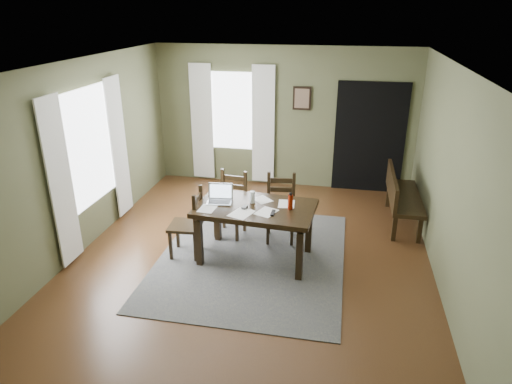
% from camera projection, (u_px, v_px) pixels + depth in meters
% --- Properties ---
extents(ground, '(5.00, 6.00, 0.01)m').
position_uv_depth(ground, '(252.00, 258.00, 6.57)').
color(ground, '#492C16').
extents(room_shell, '(5.02, 6.02, 2.71)m').
position_uv_depth(room_shell, '(251.00, 136.00, 5.88)').
color(room_shell, '#565A3A').
rests_on(room_shell, ground).
extents(rug, '(2.60, 3.20, 0.01)m').
position_uv_depth(rug, '(252.00, 257.00, 6.57)').
color(rug, '#474747').
rests_on(rug, ground).
extents(dining_table, '(1.68, 1.08, 0.81)m').
position_uv_depth(dining_table, '(255.00, 213.00, 6.28)').
color(dining_table, black).
rests_on(dining_table, rug).
extents(chair_end, '(0.47, 0.47, 1.01)m').
position_uv_depth(chair_end, '(189.00, 224.00, 6.46)').
color(chair_end, black).
rests_on(chair_end, rug).
extents(chair_back_left, '(0.49, 0.49, 1.00)m').
position_uv_depth(chair_back_left, '(231.00, 205.00, 7.08)').
color(chair_back_left, black).
rests_on(chair_back_left, rug).
extents(chair_back_right, '(0.50, 0.50, 1.02)m').
position_uv_depth(chair_back_right, '(281.00, 209.00, 6.94)').
color(chair_back_right, black).
rests_on(chair_back_right, rug).
extents(bench, '(0.49, 1.53, 0.86)m').
position_uv_depth(bench, '(400.00, 194.00, 7.43)').
color(bench, black).
rests_on(bench, ground).
extents(laptop, '(0.38, 0.31, 0.24)m').
position_uv_depth(laptop, '(220.00, 197.00, 6.38)').
color(laptop, '#B7B7BC').
rests_on(laptop, dining_table).
extents(computer_mouse, '(0.07, 0.11, 0.03)m').
position_uv_depth(computer_mouse, '(245.00, 207.00, 6.17)').
color(computer_mouse, '#3F3F42').
rests_on(computer_mouse, dining_table).
extents(tv_remote, '(0.05, 0.18, 0.02)m').
position_uv_depth(tv_remote, '(273.00, 213.00, 6.02)').
color(tv_remote, black).
rests_on(tv_remote, dining_table).
extents(drinking_glass, '(0.09, 0.09, 0.17)m').
position_uv_depth(drinking_glass, '(252.00, 197.00, 6.33)').
color(drinking_glass, silver).
rests_on(drinking_glass, dining_table).
extents(water_bottle, '(0.07, 0.07, 0.24)m').
position_uv_depth(water_bottle, '(290.00, 202.00, 6.12)').
color(water_bottle, '#9F230C').
rests_on(water_bottle, dining_table).
extents(paper_a, '(0.23, 0.29, 0.00)m').
position_uv_depth(paper_a, '(208.00, 209.00, 6.17)').
color(paper_a, white).
rests_on(paper_a, dining_table).
extents(paper_b, '(0.33, 0.36, 0.00)m').
position_uv_depth(paper_b, '(266.00, 212.00, 6.07)').
color(paper_b, white).
rests_on(paper_b, dining_table).
extents(paper_c, '(0.34, 0.34, 0.00)m').
position_uv_depth(paper_c, '(262.00, 200.00, 6.45)').
color(paper_c, white).
rests_on(paper_c, dining_table).
extents(paper_d, '(0.24, 0.31, 0.00)m').
position_uv_depth(paper_d, '(286.00, 204.00, 6.31)').
color(paper_d, white).
rests_on(paper_d, dining_table).
extents(paper_e, '(0.35, 0.40, 0.00)m').
position_uv_depth(paper_e, '(241.00, 213.00, 6.03)').
color(paper_e, white).
rests_on(paper_e, dining_table).
extents(window_left, '(0.01, 1.30, 1.70)m').
position_uv_depth(window_left, '(89.00, 147.00, 6.64)').
color(window_left, white).
rests_on(window_left, ground).
extents(window_back, '(1.00, 0.01, 1.50)m').
position_uv_depth(window_back, '(232.00, 111.00, 8.89)').
color(window_back, white).
rests_on(window_back, ground).
extents(curtain_left_near, '(0.03, 0.48, 2.30)m').
position_uv_depth(curtain_left_near, '(61.00, 183.00, 5.99)').
color(curtain_left_near, silver).
rests_on(curtain_left_near, ground).
extents(curtain_left_far, '(0.03, 0.48, 2.30)m').
position_uv_depth(curtain_left_far, '(119.00, 148.00, 7.48)').
color(curtain_left_far, silver).
rests_on(curtain_left_far, ground).
extents(curtain_back_left, '(0.44, 0.03, 2.30)m').
position_uv_depth(curtain_back_left, '(202.00, 123.00, 9.07)').
color(curtain_back_left, silver).
rests_on(curtain_back_left, ground).
extents(curtain_back_right, '(0.44, 0.03, 2.30)m').
position_uv_depth(curtain_back_right, '(263.00, 126.00, 8.85)').
color(curtain_back_right, silver).
rests_on(curtain_back_right, ground).
extents(framed_picture, '(0.34, 0.03, 0.44)m').
position_uv_depth(framed_picture, '(302.00, 98.00, 8.53)').
color(framed_picture, black).
rests_on(framed_picture, ground).
extents(doorway_back, '(1.30, 0.03, 2.10)m').
position_uv_depth(doorway_back, '(369.00, 138.00, 8.57)').
color(doorway_back, black).
rests_on(doorway_back, ground).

